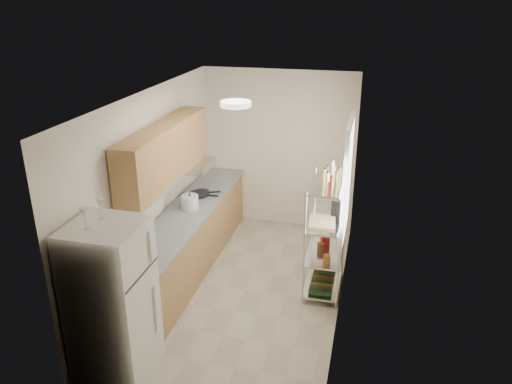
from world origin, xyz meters
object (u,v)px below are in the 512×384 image
refrigerator (113,303)px  cutting_board (322,222)px  frying_pan_large (198,194)px  rice_cooker (190,202)px  espresso_machine (339,206)px

refrigerator → cutting_board: (1.83, 1.99, 0.18)m
refrigerator → frying_pan_large: (-0.08, 2.71, 0.07)m
refrigerator → rice_cooker: 2.25m
refrigerator → espresso_machine: 3.04m
rice_cooker → cutting_board: bearing=-8.0°
refrigerator → espresso_machine: size_ratio=6.56×
refrigerator → rice_cooker: bearing=90.8°
refrigerator → frying_pan_large: 2.72m
refrigerator → espresso_machine: bearing=48.3°
rice_cooker → frying_pan_large: rice_cooker is taller
refrigerator → frying_pan_large: refrigerator is taller
refrigerator → cutting_board: bearing=47.3°
refrigerator → cutting_board: 2.71m
frying_pan_large → espresso_machine: espresso_machine is taller
cutting_board → espresso_machine: 0.35m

